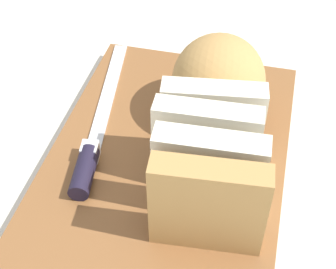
% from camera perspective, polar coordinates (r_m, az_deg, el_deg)
% --- Properties ---
extents(ground_plane, '(3.00, 3.00, 0.00)m').
position_cam_1_polar(ground_plane, '(0.62, 0.00, -3.63)').
color(ground_plane, silver).
extents(cutting_board, '(0.40, 0.28, 0.02)m').
position_cam_1_polar(cutting_board, '(0.61, 0.00, -2.84)').
color(cutting_board, brown).
rests_on(cutting_board, ground_plane).
extents(bread_loaf, '(0.27, 0.14, 0.11)m').
position_cam_1_polar(bread_loaf, '(0.57, 5.19, 2.26)').
color(bread_loaf, tan).
rests_on(bread_loaf, cutting_board).
extents(bread_knife, '(0.29, 0.06, 0.02)m').
position_cam_1_polar(bread_knife, '(0.60, -8.59, -1.68)').
color(bread_knife, silver).
rests_on(bread_knife, cutting_board).
extents(crumb_near_knife, '(0.01, 0.01, 0.01)m').
position_cam_1_polar(crumb_near_knife, '(0.63, 2.73, 1.24)').
color(crumb_near_knife, tan).
rests_on(crumb_near_knife, cutting_board).
extents(crumb_near_loaf, '(0.00, 0.00, 0.00)m').
position_cam_1_polar(crumb_near_loaf, '(0.62, 4.74, -0.13)').
color(crumb_near_loaf, tan).
rests_on(crumb_near_loaf, cutting_board).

